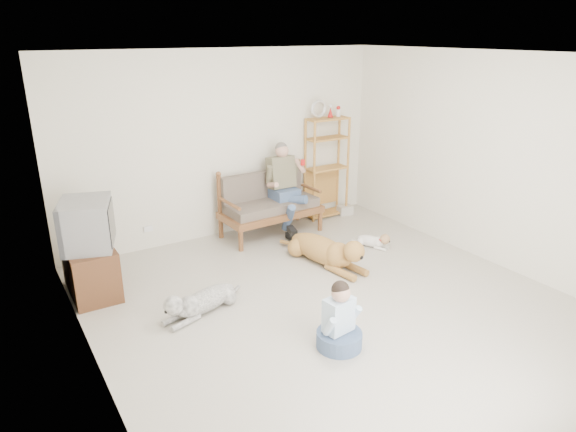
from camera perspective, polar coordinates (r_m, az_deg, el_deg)
floor at (r=5.84m, az=5.40°, el=-10.15°), size 5.50×5.50×0.00m
ceiling at (r=5.06m, az=6.42°, el=17.35°), size 5.50×5.50×0.00m
wall_back at (r=7.59m, az=-6.93°, el=7.84°), size 5.00×0.00×5.00m
wall_left at (r=4.33m, az=-21.49°, el=-2.73°), size 0.00×5.50×5.50m
wall_right at (r=7.06m, az=22.30°, el=5.59°), size 0.00×5.50×5.50m
loveseat at (r=7.72m, az=-2.14°, el=1.52°), size 1.53×0.77×0.95m
man at (r=7.62m, az=-0.10°, el=2.43°), size 0.52×0.74×1.21m
etagere at (r=8.37m, az=4.30°, el=5.47°), size 0.73×0.32×1.92m
book_stack at (r=8.69m, az=6.34°, el=0.67°), size 0.25×0.20×0.15m
tv_stand at (r=6.43m, az=-21.14°, el=-5.55°), size 0.51×0.90×0.60m
crt_tv at (r=6.17m, az=-21.40°, el=-0.83°), size 0.70×0.79×0.55m
wall_outlet at (r=7.45m, az=-15.27°, el=-1.39°), size 0.12×0.02×0.08m
golden_retriever at (r=6.77m, az=4.37°, el=-3.86°), size 0.54×1.55×0.47m
shaggy_dog at (r=5.73m, az=-9.83°, el=-9.37°), size 1.12×0.51×0.35m
terrier at (r=7.41m, az=9.61°, el=-2.74°), size 0.33×0.57×0.23m
child at (r=5.08m, az=5.72°, el=-11.82°), size 0.45×0.45×0.71m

